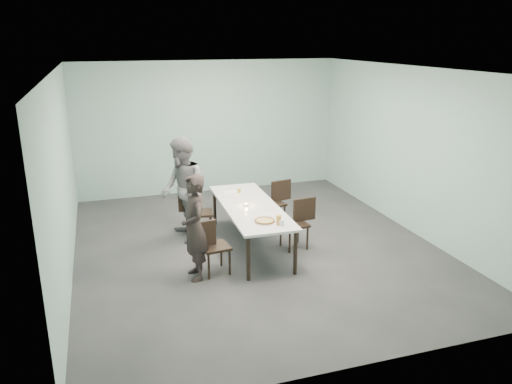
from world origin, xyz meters
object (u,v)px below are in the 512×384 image
object	(u,v)px
diner_far	(183,190)
pizza	(265,221)
table	(250,209)
chair_far_right	(276,200)
tealight	(246,205)
water_tumbler	(282,223)
beer_glass	(279,220)
side_plate	(266,215)
amber_tumbler	(239,191)
chair_far_left	(196,209)
chair_near_left	(210,243)
diner_near	(194,227)
chair_near_right	(298,220)

from	to	relation	value
diner_far	pizza	size ratio (longest dim) A/B	5.44
table	chair_far_right	world-z (taller)	chair_far_right
tealight	table	bearing A→B (deg)	10.67
water_tumbler	beer_glass	bearing A→B (deg)	131.45
pizza	water_tumbler	distance (m)	0.29
pizza	side_plate	xyz separation A→B (m)	(0.13, 0.30, -0.01)
water_tumbler	tealight	xyz separation A→B (m)	(-0.25, 1.04, -0.02)
amber_tumbler	chair_far_right	bearing A→B (deg)	9.95
chair_far_left	chair_far_right	world-z (taller)	same
diner_far	beer_glass	distance (m)	2.06
beer_glass	chair_far_left	bearing A→B (deg)	117.31
chair_far_right	amber_tumbler	size ratio (longest dim) A/B	10.88
table	tealight	xyz separation A→B (m)	(-0.08, -0.01, 0.08)
diner_far	tealight	world-z (taller)	diner_far
chair_near_left	table	bearing A→B (deg)	34.09
diner_near	beer_glass	bearing A→B (deg)	80.62
side_plate	beer_glass	world-z (taller)	beer_glass
water_tumbler	diner_far	bearing A→B (deg)	124.95
chair_far_right	chair_near_right	bearing A→B (deg)	79.13
pizza	amber_tumbler	size ratio (longest dim) A/B	4.25
chair_far_left	tealight	size ratio (longest dim) A/B	15.54
side_plate	water_tumbler	size ratio (longest dim) A/B	2.00
chair_near_left	chair_far_left	world-z (taller)	same
chair_far_right	water_tumbler	size ratio (longest dim) A/B	9.67
side_plate	water_tumbler	xyz separation A→B (m)	(0.07, -0.52, 0.04)
diner_near	side_plate	xyz separation A→B (m)	(1.23, 0.33, -0.05)
chair_far_right	diner_near	bearing A→B (deg)	32.01
chair_near_left	tealight	world-z (taller)	chair_near_left
chair_near_right	beer_glass	distance (m)	1.02
chair_near_left	amber_tumbler	world-z (taller)	chair_near_left
chair_near_left	chair_near_right	distance (m)	1.75
diner_near	pizza	bearing A→B (deg)	88.92
chair_near_left	pizza	bearing A→B (deg)	-9.49
chair_far_left	chair_near_right	world-z (taller)	same
diner_near	chair_near_right	bearing A→B (deg)	104.44
pizza	tealight	bearing A→B (deg)	93.86
chair_far_right	beer_glass	xyz separation A→B (m)	(-0.65, -1.89, 0.32)
diner_far	side_plate	size ratio (longest dim) A/B	10.28
table	beer_glass	distance (m)	1.03
diner_near	chair_far_right	bearing A→B (deg)	129.54
chair_far_right	amber_tumbler	xyz separation A→B (m)	(-0.77, -0.14, 0.29)
pizza	tealight	size ratio (longest dim) A/B	6.07
chair_near_right	chair_far_left	bearing A→B (deg)	-40.05
table	beer_glass	bearing A→B (deg)	-81.97
diner_near	table	bearing A→B (deg)	124.82
beer_glass	pizza	bearing A→B (deg)	132.38
diner_far	beer_glass	bearing A→B (deg)	30.03
pizza	side_plate	distance (m)	0.33
chair_far_left	chair_near_right	bearing A→B (deg)	-24.68
diner_far	tealight	bearing A→B (deg)	49.37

